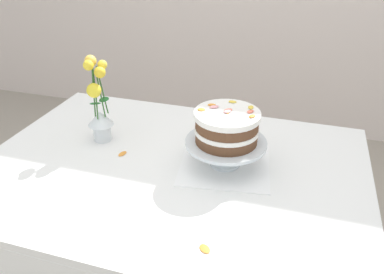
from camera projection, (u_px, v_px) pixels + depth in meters
name	position (u px, v px, depth m)	size (l,w,h in m)	color
dining_table	(169.00, 189.00, 1.41)	(1.40, 1.00, 0.74)	white
linen_napkin	(225.00, 164.00, 1.39)	(0.32, 0.32, 0.00)	white
cake_stand	(226.00, 145.00, 1.35)	(0.29, 0.29, 0.10)	silver
layer_cake	(227.00, 127.00, 1.31)	(0.23, 0.23, 0.12)	brown
flower_vase	(99.00, 108.00, 1.48)	(0.10, 0.11, 0.35)	silver
loose_petal_0	(122.00, 154.00, 1.45)	(0.04, 0.02, 0.00)	orange
loose_petal_1	(208.00, 138.00, 1.56)	(0.04, 0.02, 0.00)	pink
loose_petal_2	(205.00, 249.00, 1.03)	(0.04, 0.03, 0.00)	orange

